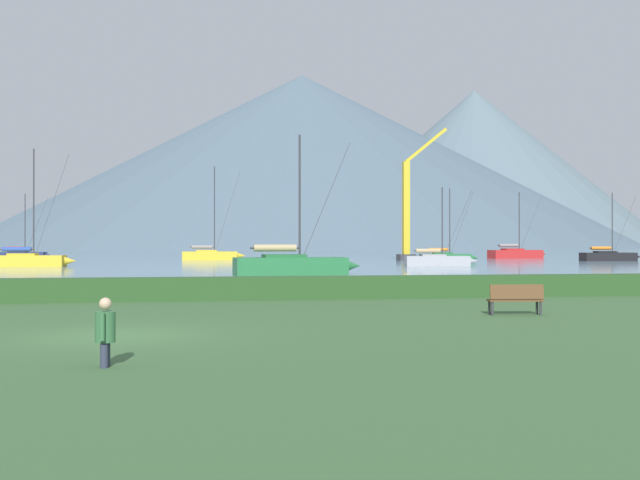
{
  "coord_description": "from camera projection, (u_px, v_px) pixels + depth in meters",
  "views": [
    {
      "loc": [
        1.92,
        -18.57,
        2.23
      ],
      "look_at": [
        14.26,
        55.25,
        2.5
      ],
      "focal_mm": 42.15,
      "sensor_mm": 36.0,
      "label": 1
    }
  ],
  "objects": [
    {
      "name": "ground_plane",
      "position": [
        114.0,
        336.0,
        17.99
      ],
      "size": [
        1000.0,
        1000.0,
        0.0
      ],
      "primitive_type": "plane",
      "color": "#385B33"
    },
    {
      "name": "harbor_water",
      "position": [
        185.0,
        254.0,
        153.11
      ],
      "size": [
        320.0,
        246.0,
        0.0
      ],
      "primitive_type": "cube",
      "color": "slate",
      "rests_on": "ground_plane"
    },
    {
      "name": "hedge_line",
      "position": [
        144.0,
        289.0,
        28.84
      ],
      "size": [
        80.0,
        1.2,
        0.89
      ],
      "primitive_type": "cube",
      "color": "#284C23",
      "rests_on": "ground_plane"
    },
    {
      "name": "sailboat_slip_0",
      "position": [
        292.0,
        264.0,
        51.92
      ],
      "size": [
        9.01,
        3.19,
        9.73
      ],
      "rotation": [
        0.0,
        0.0,
        0.07
      ],
      "color": "#236B38",
      "rests_on": "harbor_water"
    },
    {
      "name": "sailboat_slip_1",
      "position": [
        211.0,
        255.0,
        96.69
      ],
      "size": [
        8.07,
        2.45,
        12.07
      ],
      "rotation": [
        0.0,
        0.0,
        -0.01
      ],
      "color": "gold",
      "rests_on": "harbor_water"
    },
    {
      "name": "sailboat_slip_2",
      "position": [
        609.0,
        256.0,
        91.85
      ],
      "size": [
        7.56,
        2.65,
        8.36
      ],
      "rotation": [
        0.0,
        0.0,
        -0.07
      ],
      "color": "black",
      "rests_on": "harbor_water"
    },
    {
      "name": "sailboat_slip_4",
      "position": [
        22.0,
        255.0,
        99.24
      ],
      "size": [
        7.33,
        2.51,
        8.73
      ],
      "rotation": [
        0.0,
        0.0,
        -0.06
      ],
      "color": "navy",
      "rests_on": "harbor_water"
    },
    {
      "name": "sailboat_slip_6",
      "position": [
        438.0,
        260.0,
        71.88
      ],
      "size": [
        7.13,
        2.9,
        7.58
      ],
      "rotation": [
        0.0,
        0.0,
        -0.14
      ],
      "color": "#9E9EA3",
      "rests_on": "harbor_water"
    },
    {
      "name": "sailboat_slip_7",
      "position": [
        516.0,
        253.0,
        107.51
      ],
      "size": [
        8.88,
        3.29,
        9.47
      ],
      "rotation": [
        0.0,
        0.0,
        0.09
      ],
      "color": "red",
      "rests_on": "harbor_water"
    },
    {
      "name": "sailboat_slip_8",
      "position": [
        446.0,
        257.0,
        87.93
      ],
      "size": [
        6.92,
        2.87,
        8.58
      ],
      "rotation": [
        0.0,
        0.0,
        -0.15
      ],
      "color": "#236B38",
      "rests_on": "harbor_water"
    },
    {
      "name": "sailboat_slip_9",
      "position": [
        28.0,
        260.0,
        69.72
      ],
      "size": [
        7.83,
        2.62,
        11.0
      ],
      "rotation": [
        0.0,
        0.0,
        -0.05
      ],
      "color": "gold",
      "rests_on": "harbor_water"
    },
    {
      "name": "park_bench_near_path",
      "position": [
        516.0,
        298.0,
        23.15
      ],
      "size": [
        1.71,
        0.65,
        0.95
      ],
      "rotation": [
        0.0,
        0.0,
        -0.11
      ],
      "color": "brown",
      "rests_on": "ground_plane"
    },
    {
      "name": "person_seated_viewer",
      "position": [
        105.0,
        329.0,
        13.45
      ],
      "size": [
        0.36,
        0.57,
        1.25
      ],
      "rotation": [
        0.0,
        0.0,
        -0.1
      ],
      "color": "#2D3347",
      "rests_on": "ground_plane"
    },
    {
      "name": "dock_crane",
      "position": [
        408.0,
        217.0,
        93.22
      ],
      "size": [
        6.3,
        2.0,
        16.66
      ],
      "color": "#333338",
      "rests_on": "ground_plane"
    },
    {
      "name": "distant_hill_west_ridge",
      "position": [
        474.0,
        169.0,
        380.61
      ],
      "size": [
        184.75,
        184.75,
        79.58
      ],
      "primitive_type": "cone",
      "color": "slate",
      "rests_on": "ground_plane"
    },
    {
      "name": "distant_hill_central_peak",
      "position": [
        302.0,
        161.0,
        359.31
      ],
      "size": [
        305.36,
        305.36,
        82.48
      ],
      "primitive_type": "cone",
      "color": "#4C6070",
      "rests_on": "ground_plane"
    }
  ]
}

